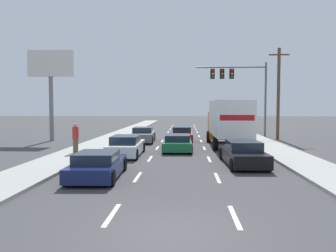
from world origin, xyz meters
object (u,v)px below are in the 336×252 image
(car_gray, at_px, (143,135))
(car_red, at_px, (182,134))
(car_white, at_px, (126,146))
(car_black, at_px, (243,154))
(car_navy, at_px, (98,165))
(roadside_billboard, at_px, (51,76))
(pedestrian_near_corner, at_px, (76,138))
(box_truck, at_px, (228,120))
(utility_pole_mid, at_px, (278,93))
(car_green, at_px, (178,143))
(traffic_signal_mast, at_px, (234,80))

(car_gray, relative_size, car_red, 1.00)
(car_white, xyz_separation_m, car_black, (6.61, -2.83, -0.01))
(car_navy, xyz_separation_m, car_red, (3.39, 15.62, 0.03))
(car_black, bearing_deg, car_navy, -152.42)
(car_black, distance_m, roadside_billboard, 19.24)
(car_gray, xyz_separation_m, roadside_billboard, (-8.14, 0.61, 5.05))
(car_red, bearing_deg, car_gray, -156.58)
(roadside_billboard, height_order, pedestrian_near_corner, roadside_billboard)
(car_gray, relative_size, car_navy, 1.02)
(box_truck, xyz_separation_m, car_black, (-0.18, -7.63, -1.42))
(car_white, xyz_separation_m, car_red, (3.30, 9.29, -0.03))
(car_red, distance_m, box_truck, 5.87)
(car_red, bearing_deg, utility_pole_mid, 7.87)
(car_white, distance_m, car_navy, 6.33)
(car_green, distance_m, roadside_billboard, 13.63)
(car_green, relative_size, utility_pole_mid, 0.56)
(pedestrian_near_corner, bearing_deg, car_black, -16.63)
(car_navy, distance_m, box_truck, 13.15)
(car_green, bearing_deg, box_truck, 30.57)
(car_black, xyz_separation_m, pedestrian_near_corner, (-9.79, 2.92, 0.50))
(car_red, xyz_separation_m, car_black, (3.30, -12.13, 0.02))
(traffic_signal_mast, xyz_separation_m, utility_pole_mid, (3.53, -2.93, -1.40))
(box_truck, distance_m, traffic_signal_mast, 9.52)
(pedestrian_near_corner, bearing_deg, utility_pole_mid, 34.46)
(car_gray, xyz_separation_m, car_green, (3.05, -5.27, -0.06))
(traffic_signal_mast, height_order, pedestrian_near_corner, traffic_signal_mast)
(car_green, height_order, car_black, car_black)
(utility_pole_mid, distance_m, pedestrian_near_corner, 18.65)
(box_truck, bearing_deg, car_red, 127.71)
(traffic_signal_mast, bearing_deg, roadside_billboard, -163.40)
(car_navy, height_order, car_red, car_red)
(car_red, relative_size, roadside_billboard, 0.56)
(car_white, relative_size, car_red, 1.03)
(box_truck, distance_m, pedestrian_near_corner, 11.06)
(car_white, relative_size, utility_pole_mid, 0.55)
(car_black, bearing_deg, traffic_signal_mast, 83.56)
(car_gray, xyz_separation_m, car_navy, (-0.12, -14.20, -0.06))
(utility_pole_mid, bearing_deg, car_navy, -125.64)
(car_navy, height_order, utility_pole_mid, utility_pole_mid)
(car_navy, height_order, pedestrian_near_corner, pedestrian_near_corner)
(car_red, xyz_separation_m, utility_pole_mid, (8.67, 1.20, 3.70))
(car_navy, distance_m, car_green, 9.48)
(box_truck, relative_size, traffic_signal_mast, 1.12)
(car_green, bearing_deg, car_black, -57.06)
(car_gray, bearing_deg, car_black, -58.44)
(car_navy, relative_size, car_red, 0.98)
(pedestrian_near_corner, bearing_deg, car_white, -1.62)
(car_gray, relative_size, car_black, 0.92)
(car_green, height_order, utility_pole_mid, utility_pole_mid)
(car_navy, xyz_separation_m, utility_pole_mid, (12.06, 16.82, 3.73))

